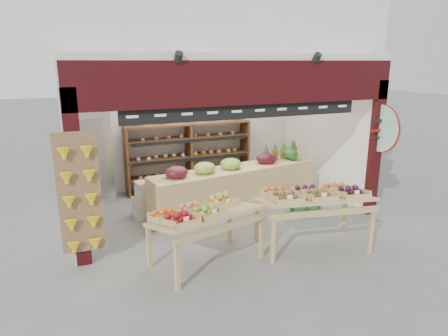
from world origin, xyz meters
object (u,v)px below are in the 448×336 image
(watermelon_pile, at_px, (304,203))
(refrigerator, at_px, (88,157))
(cardboard_stack, at_px, (157,201))
(mid_counter, at_px, (234,187))
(display_table_left, at_px, (199,214))
(display_table_right, at_px, (313,196))
(back_shelving, at_px, (189,141))

(watermelon_pile, bearing_deg, refrigerator, 149.97)
(cardboard_stack, bearing_deg, mid_counter, -14.74)
(refrigerator, relative_size, display_table_left, 1.10)
(cardboard_stack, bearing_deg, display_table_right, -50.07)
(watermelon_pile, bearing_deg, display_table_left, -154.91)
(refrigerator, height_order, display_table_left, refrigerator)
(display_table_left, xyz_separation_m, watermelon_pile, (2.69, 1.26, -0.63))
(cardboard_stack, height_order, watermelon_pile, cardboard_stack)
(display_table_right, bearing_deg, mid_counter, 103.98)
(display_table_right, xyz_separation_m, watermelon_pile, (0.78, 1.39, -0.70))
(back_shelving, bearing_deg, cardboard_stack, -128.91)
(cardboard_stack, bearing_deg, watermelon_pile, -20.20)
(mid_counter, xyz_separation_m, watermelon_pile, (1.28, -0.63, -0.32))
(refrigerator, height_order, display_table_right, refrigerator)
(refrigerator, distance_m, display_table_right, 4.86)
(cardboard_stack, bearing_deg, display_table_left, -87.13)
(back_shelving, xyz_separation_m, display_table_left, (-1.02, -3.69, -0.34))
(cardboard_stack, distance_m, watermelon_pile, 2.99)
(display_table_left, bearing_deg, refrigerator, 109.74)
(back_shelving, bearing_deg, display_table_right, -76.84)
(display_table_left, distance_m, display_table_right, 1.92)
(display_table_right, bearing_deg, watermelon_pile, 60.69)
(cardboard_stack, relative_size, mid_counter, 0.28)
(display_table_left, height_order, display_table_right, display_table_right)
(refrigerator, bearing_deg, display_table_right, -65.99)
(cardboard_stack, distance_m, mid_counter, 1.59)
(mid_counter, bearing_deg, refrigerator, 148.26)
(refrigerator, xyz_separation_m, display_table_right, (3.18, -3.68, -0.13))
(mid_counter, bearing_deg, display_table_right, -76.02)
(cardboard_stack, xyz_separation_m, watermelon_pile, (2.80, -1.03, -0.09))
(cardboard_stack, relative_size, display_table_left, 0.57)
(back_shelving, height_order, mid_counter, back_shelving)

